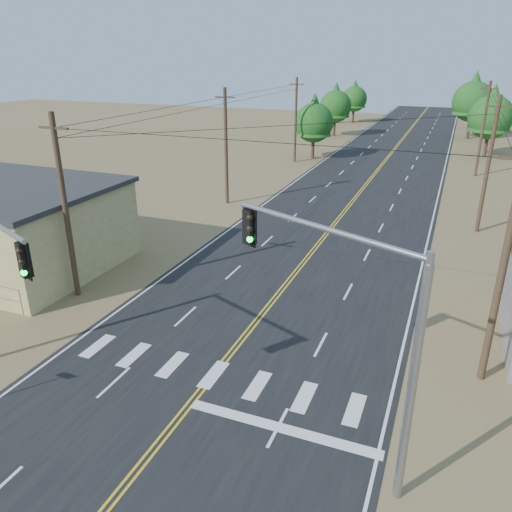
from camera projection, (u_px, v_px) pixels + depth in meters
The scene contains 14 objects.
road at pixel (335, 223), 40.01m from camera, with size 15.00×200.00×0.02m, color black.
utility_pole_left_near at pixel (65, 207), 26.23m from camera, with size 1.80×0.30×10.00m.
utility_pole_left_mid at pixel (226, 146), 43.42m from camera, with size 1.80×0.30×10.00m.
utility_pole_left_far at pixel (296, 120), 60.61m from camera, with size 1.80×0.30×10.00m.
utility_pole_right_near at pixel (503, 266), 19.00m from camera, with size 1.80×0.30×10.00m.
utility_pole_right_mid at pixel (488, 165), 36.19m from camera, with size 1.80×0.30×10.00m.
utility_pole_right_far at pixel (483, 129), 53.37m from camera, with size 1.80×0.30×10.00m.
signal_mast_right at pixel (356, 316), 14.62m from camera, with size 6.44×3.02×8.10m.
tree_left_near at pixel (314, 119), 62.67m from camera, with size 4.88×4.88×8.14m.
tree_left_mid at pixel (336, 103), 80.05m from camera, with size 5.07×5.07×8.45m.
tree_left_far at pixel (354, 96), 95.87m from camera, with size 4.80×4.80×8.00m.
tree_right_near at pixel (492, 113), 63.25m from camera, with size 5.50×5.50×9.17m.
tree_right_mid at pixel (473, 97), 77.01m from camera, with size 6.15×6.15×10.25m.
tree_right_far at pixel (477, 98), 89.29m from camera, with size 4.98×4.98×8.30m.
Camera 1 is at (8.23, -7.70, 12.65)m, focal length 35.00 mm.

